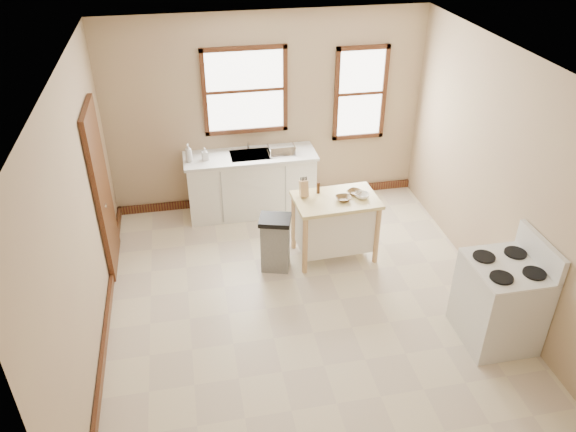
{
  "coord_description": "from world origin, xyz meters",
  "views": [
    {
      "loc": [
        -1.14,
        -4.9,
        4.33
      ],
      "look_at": [
        -0.11,
        0.4,
        0.98
      ],
      "focal_mm": 35.0,
      "sensor_mm": 36.0,
      "label": 1
    }
  ],
  "objects_px": {
    "bowl_b": "(355,192)",
    "bowl_c": "(362,196)",
    "soap_bottle_b": "(205,154)",
    "bowl_a": "(343,198)",
    "dish_rack": "(282,150)",
    "trash_bin": "(275,243)",
    "gas_stove": "(502,292)",
    "knife_block": "(304,189)",
    "soap_bottle_a": "(189,153)",
    "pepper_grinder": "(318,188)",
    "kitchen_island": "(335,227)"
  },
  "relations": [
    {
      "from": "trash_bin",
      "to": "gas_stove",
      "type": "height_order",
      "value": "gas_stove"
    },
    {
      "from": "trash_bin",
      "to": "gas_stove",
      "type": "relative_size",
      "value": 0.6
    },
    {
      "from": "bowl_b",
      "to": "trash_bin",
      "type": "relative_size",
      "value": 0.24
    },
    {
      "from": "soap_bottle_b",
      "to": "bowl_a",
      "type": "bearing_deg",
      "value": -49.32
    },
    {
      "from": "trash_bin",
      "to": "dish_rack",
      "type": "bearing_deg",
      "value": 92.4
    },
    {
      "from": "soap_bottle_a",
      "to": "knife_block",
      "type": "relative_size",
      "value": 1.28
    },
    {
      "from": "soap_bottle_b",
      "to": "gas_stove",
      "type": "distance_m",
      "value": 4.17
    },
    {
      "from": "bowl_b",
      "to": "gas_stove",
      "type": "xyz_separation_m",
      "value": [
        1.04,
        -1.87,
        -0.26
      ]
    },
    {
      "from": "knife_block",
      "to": "trash_bin",
      "type": "bearing_deg",
      "value": -149.96
    },
    {
      "from": "kitchen_island",
      "to": "bowl_a",
      "type": "bearing_deg",
      "value": -39.17
    },
    {
      "from": "bowl_b",
      "to": "bowl_c",
      "type": "xyz_separation_m",
      "value": [
        0.06,
        -0.11,
        0.01
      ]
    },
    {
      "from": "kitchen_island",
      "to": "bowl_b",
      "type": "xyz_separation_m",
      "value": [
        0.26,
        0.07,
        0.45
      ]
    },
    {
      "from": "gas_stove",
      "to": "bowl_a",
      "type": "bearing_deg",
      "value": 124.88
    },
    {
      "from": "soap_bottle_b",
      "to": "bowl_a",
      "type": "distance_m",
      "value": 2.08
    },
    {
      "from": "soap_bottle_a",
      "to": "dish_rack",
      "type": "bearing_deg",
      "value": 13.87
    },
    {
      "from": "bowl_b",
      "to": "dish_rack",
      "type": "bearing_deg",
      "value": 120.72
    },
    {
      "from": "bowl_b",
      "to": "trash_bin",
      "type": "distance_m",
      "value": 1.18
    },
    {
      "from": "kitchen_island",
      "to": "pepper_grinder",
      "type": "height_order",
      "value": "pepper_grinder"
    },
    {
      "from": "soap_bottle_b",
      "to": "trash_bin",
      "type": "xyz_separation_m",
      "value": [
        0.73,
        -1.39,
        -0.64
      ]
    },
    {
      "from": "kitchen_island",
      "to": "bowl_a",
      "type": "xyz_separation_m",
      "value": [
        0.08,
        -0.06,
        0.45
      ]
    },
    {
      "from": "pepper_grinder",
      "to": "bowl_c",
      "type": "relative_size",
      "value": 0.83
    },
    {
      "from": "gas_stove",
      "to": "soap_bottle_b",
      "type": "bearing_deg",
      "value": 132.61
    },
    {
      "from": "soap_bottle_a",
      "to": "bowl_b",
      "type": "relative_size",
      "value": 1.46
    },
    {
      "from": "kitchen_island",
      "to": "gas_stove",
      "type": "relative_size",
      "value": 0.85
    },
    {
      "from": "dish_rack",
      "to": "trash_bin",
      "type": "relative_size",
      "value": 0.51
    },
    {
      "from": "knife_block",
      "to": "bowl_a",
      "type": "bearing_deg",
      "value": -24.48
    },
    {
      "from": "soap_bottle_b",
      "to": "dish_rack",
      "type": "relative_size",
      "value": 0.47
    },
    {
      "from": "knife_block",
      "to": "gas_stove",
      "type": "height_order",
      "value": "gas_stove"
    },
    {
      "from": "dish_rack",
      "to": "kitchen_island",
      "type": "height_order",
      "value": "dish_rack"
    },
    {
      "from": "bowl_a",
      "to": "bowl_b",
      "type": "bearing_deg",
      "value": 34.98
    },
    {
      "from": "soap_bottle_a",
      "to": "bowl_c",
      "type": "relative_size",
      "value": 1.42
    },
    {
      "from": "soap_bottle_a",
      "to": "bowl_c",
      "type": "bearing_deg",
      "value": -18.68
    },
    {
      "from": "bowl_a",
      "to": "bowl_b",
      "type": "distance_m",
      "value": 0.22
    },
    {
      "from": "trash_bin",
      "to": "bowl_a",
      "type": "bearing_deg",
      "value": 20.74
    },
    {
      "from": "soap_bottle_b",
      "to": "trash_bin",
      "type": "distance_m",
      "value": 1.69
    },
    {
      "from": "soap_bottle_b",
      "to": "knife_block",
      "type": "height_order",
      "value": "soap_bottle_b"
    },
    {
      "from": "bowl_a",
      "to": "dish_rack",
      "type": "bearing_deg",
      "value": 111.91
    },
    {
      "from": "dish_rack",
      "to": "bowl_a",
      "type": "xyz_separation_m",
      "value": [
        0.53,
        -1.32,
        -0.09
      ]
    },
    {
      "from": "knife_block",
      "to": "pepper_grinder",
      "type": "height_order",
      "value": "knife_block"
    },
    {
      "from": "soap_bottle_b",
      "to": "knife_block",
      "type": "bearing_deg",
      "value": -54.58
    },
    {
      "from": "bowl_b",
      "to": "gas_stove",
      "type": "height_order",
      "value": "gas_stove"
    },
    {
      "from": "dish_rack",
      "to": "gas_stove",
      "type": "relative_size",
      "value": 0.31
    },
    {
      "from": "pepper_grinder",
      "to": "dish_rack",
      "type": "bearing_deg",
      "value": 103.81
    },
    {
      "from": "pepper_grinder",
      "to": "bowl_c",
      "type": "bearing_deg",
      "value": -23.58
    },
    {
      "from": "soap_bottle_a",
      "to": "kitchen_island",
      "type": "height_order",
      "value": "soap_bottle_a"
    },
    {
      "from": "bowl_c",
      "to": "bowl_a",
      "type": "bearing_deg",
      "value": -177.22
    },
    {
      "from": "soap_bottle_a",
      "to": "dish_rack",
      "type": "relative_size",
      "value": 0.68
    },
    {
      "from": "bowl_c",
      "to": "pepper_grinder",
      "type": "bearing_deg",
      "value": 156.42
    },
    {
      "from": "soap_bottle_a",
      "to": "dish_rack",
      "type": "xyz_separation_m",
      "value": [
        1.29,
        0.01,
        -0.08
      ]
    },
    {
      "from": "knife_block",
      "to": "bowl_c",
      "type": "bearing_deg",
      "value": -16.28
    }
  ]
}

